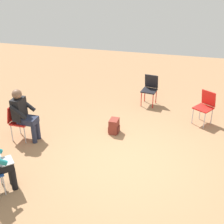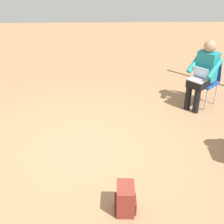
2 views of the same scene
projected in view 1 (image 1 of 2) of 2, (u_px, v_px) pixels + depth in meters
ground_plane at (125, 161)px, 6.53m from camera, size 16.12×16.12×0.00m
chair_south at (150, 88)px, 8.83m from camera, size 0.45×0.49×0.85m
chair_southwest at (205, 105)px, 7.81m from camera, size 0.56×0.58×0.85m
chair_east at (18, 119)px, 7.15m from camera, size 0.45×0.41×0.85m
person_in_black at (23, 112)px, 7.02m from camera, size 0.53×0.50×1.24m
backpack_near_laptop_user at (114, 127)px, 7.51m from camera, size 0.26×0.29×0.36m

